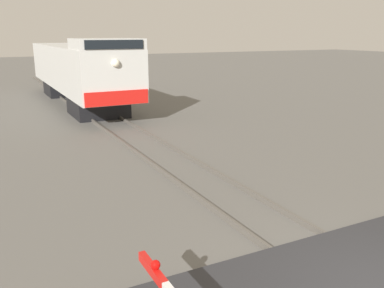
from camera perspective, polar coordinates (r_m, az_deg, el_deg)
locomotive at (r=26.49m, az=-15.26°, el=9.81°), size 3.10×15.91×3.99m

